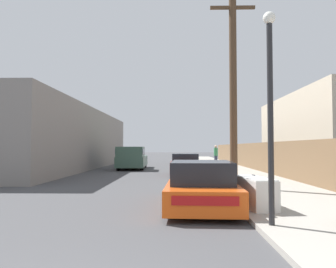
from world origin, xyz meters
TOP-DOWN VIEW (x-y plane):
  - sidewalk_curb at (5.30, 23.50)m, footprint 4.20×63.00m
  - discarded_fridge at (3.66, 6.66)m, footprint 0.84×1.81m
  - parked_sports_car_red at (2.28, 7.23)m, footprint 2.08×4.70m
  - car_parked_mid at (2.14, 17.99)m, footprint 1.80×4.24m
  - pickup_truck at (-1.83, 23.30)m, footprint 2.23×5.70m
  - utility_pole at (3.86, 10.86)m, footprint 1.80×0.30m
  - street_lamp at (3.51, 4.63)m, footprint 0.26×0.26m
  - wooden_fence at (7.25, 19.95)m, footprint 0.08×42.18m
  - building_left_block at (-8.22, 24.52)m, footprint 7.00×25.25m
  - building_right_house at (12.47, 21.19)m, footprint 6.00×13.51m
  - pedestrian at (5.13, 26.83)m, footprint 0.34×0.34m

SIDE VIEW (x-z plane):
  - sidewalk_curb at x=5.30m, z-range 0.00..0.12m
  - discarded_fridge at x=3.66m, z-range 0.11..0.92m
  - parked_sports_car_red at x=2.28m, z-range -0.06..1.26m
  - car_parked_mid at x=2.14m, z-range -0.04..1.29m
  - pickup_truck at x=-1.83m, z-range 0.01..1.77m
  - pedestrian at x=5.13m, z-range 0.15..1.94m
  - wooden_fence at x=7.25m, z-range 0.12..2.02m
  - building_left_block at x=-8.22m, z-range 0.00..4.75m
  - street_lamp at x=3.51m, z-range 0.49..4.92m
  - building_right_house at x=12.47m, z-range 0.00..5.43m
  - utility_pole at x=3.86m, z-range 0.23..8.26m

